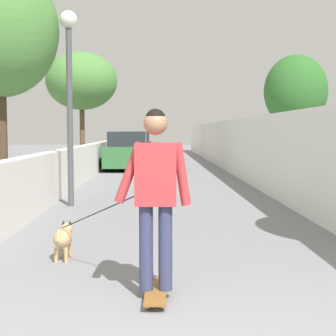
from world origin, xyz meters
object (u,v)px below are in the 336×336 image
object	(u,v)px
tree_left_near	(82,81)
car_far	(136,146)
dog	(64,237)
car_near	(128,152)
lamp_post	(69,72)
tree_right_mid	(296,92)
person_skateboarder	(156,185)
skateboard	(156,291)

from	to	relation	value
tree_left_near	car_far	size ratio (longest dim) A/B	1.31
dog	car_near	xyz separation A→B (m)	(14.31, 0.06, 0.44)
lamp_post	car_far	bearing A→B (deg)	-1.86
tree_right_mid	lamp_post	size ratio (longest dim) A/B	1.00
tree_left_near	car_near	distance (m)	4.04
tree_left_near	tree_right_mid	world-z (taller)	tree_left_near
person_skateboarder	car_far	size ratio (longest dim) A/B	0.44
tree_right_mid	person_skateboarder	distance (m)	12.35
skateboard	tree_left_near	bearing A→B (deg)	10.72
car_far	dog	bearing A→B (deg)	-179.84
tree_left_near	lamp_post	distance (m)	11.77
lamp_post	person_skateboarder	size ratio (longest dim) A/B	2.38
lamp_post	car_far	distance (m)	18.61
tree_left_near	car_far	world-z (taller)	tree_left_near
tree_left_near	dog	xyz separation A→B (m)	(-15.96, -2.17, -3.47)
skateboard	car_near	distance (m)	15.79
tree_right_mid	car_near	size ratio (longest dim) A/B	0.99
skateboard	tree_right_mid	bearing A→B (deg)	-21.49
skateboard	car_far	distance (m)	24.27
tree_right_mid	dog	distance (m)	11.70
lamp_post	car_far	xyz separation A→B (m)	(18.49, -0.60, -2.06)
tree_right_mid	dog	world-z (taller)	tree_right_mid
lamp_post	person_skateboarder	world-z (taller)	lamp_post
skateboard	person_skateboarder	xyz separation A→B (m)	(-0.00, -0.00, 1.00)
car_near	lamp_post	bearing A→B (deg)	176.56
lamp_post	tree_left_near	bearing A→B (deg)	7.36
lamp_post	car_far	size ratio (longest dim) A/B	1.04
tree_left_near	skateboard	xyz separation A→B (m)	(-17.37, -3.29, -3.68)
lamp_post	car_far	world-z (taller)	lamp_post
tree_left_near	car_far	xyz separation A→B (m)	(6.86, -2.10, -3.03)
person_skateboarder	lamp_post	bearing A→B (deg)	17.26
lamp_post	dog	world-z (taller)	lamp_post
lamp_post	car_near	world-z (taller)	lamp_post
dog	skateboard	bearing A→B (deg)	-141.61
skateboard	car_near	world-z (taller)	car_near
tree_left_near	person_skateboarder	distance (m)	17.88
tree_left_near	lamp_post	world-z (taller)	tree_left_near
tree_right_mid	car_far	distance (m)	14.21
tree_left_near	tree_right_mid	xyz separation A→B (m)	(-6.00, -7.76, -0.92)
tree_right_mid	car_far	bearing A→B (deg)	23.76
tree_right_mid	skateboard	bearing A→B (deg)	158.51
car_near	car_far	distance (m)	8.50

